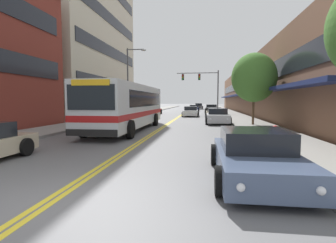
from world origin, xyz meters
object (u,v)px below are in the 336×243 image
at_px(car_black_parked_right_far, 211,109).
at_px(car_white_moving_third, 191,112).
at_px(car_dark_grey_moving_second, 199,106).
at_px(fire_hydrant, 275,136).
at_px(car_charcoal_parked_left_mid, 143,112).
at_px(street_lamp_left_far, 130,77).
at_px(street_tree_right_mid, 254,78).
at_px(city_bus, 128,105).
at_px(car_navy_moving_lead, 194,108).
at_px(car_silver_parked_right_end, 218,116).
at_px(traffic_signal_mast, 204,83).
at_px(car_red_parked_left_near, 153,110).
at_px(car_beige_parked_right_mid, 214,113).
at_px(car_slate_blue_parked_right_foreground, 255,156).

height_order(car_black_parked_right_far, car_white_moving_third, car_black_parked_right_far).
height_order(car_dark_grey_moving_second, fire_hydrant, car_dark_grey_moving_second).
relative_size(car_charcoal_parked_left_mid, car_white_moving_third, 0.94).
xyz_separation_m(street_lamp_left_far, street_tree_right_mid, (11.97, -7.18, -0.80)).
bearing_deg(car_black_parked_right_far, city_bus, -103.95).
height_order(city_bus, car_charcoal_parked_left_mid, city_bus).
bearing_deg(car_navy_moving_lead, car_charcoal_parked_left_mid, -105.32).
height_order(car_silver_parked_right_end, street_tree_right_mid, street_tree_right_mid).
distance_m(traffic_signal_mast, street_tree_right_mid, 19.25).
bearing_deg(car_silver_parked_right_end, street_tree_right_mid, -42.27).
bearing_deg(car_silver_parked_right_end, fire_hydrant, -82.77).
bearing_deg(car_white_moving_third, fire_hydrant, -78.92).
height_order(car_red_parked_left_near, car_charcoal_parked_left_mid, car_charcoal_parked_left_mid).
bearing_deg(car_beige_parked_right_mid, fire_hydrant, -85.73).
height_order(traffic_signal_mast, fire_hydrant, traffic_signal_mast).
xyz_separation_m(car_charcoal_parked_left_mid, fire_hydrant, (10.35, -21.04, -0.03)).
height_order(car_red_parked_left_near, car_navy_moving_lead, car_red_parked_left_near).
distance_m(car_navy_moving_lead, street_lamp_left_far, 25.04).
xyz_separation_m(car_navy_moving_lead, traffic_signal_mast, (1.88, -12.27, 4.11)).
bearing_deg(traffic_signal_mast, car_black_parked_right_far, 70.49).
distance_m(car_black_parked_right_far, car_navy_moving_lead, 9.17).
relative_size(city_bus, car_red_parked_left_near, 2.59).
height_order(car_slate_blue_parked_right_foreground, car_dark_grey_moving_second, car_dark_grey_moving_second).
bearing_deg(car_navy_moving_lead, city_bus, -95.45).
bearing_deg(car_slate_blue_parked_right_foreground, street_lamp_left_far, 113.68).
distance_m(car_charcoal_parked_left_mid, street_lamp_left_far, 5.36).
xyz_separation_m(car_red_parked_left_near, car_white_moving_third, (5.80, -4.43, -0.01)).
distance_m(car_dark_grey_moving_second, traffic_signal_mast, 22.76).
bearing_deg(street_lamp_left_far, car_red_parked_left_near, 86.23).
xyz_separation_m(car_slate_blue_parked_right_foreground, car_beige_parked_right_mid, (-0.08, 25.35, -0.03)).
bearing_deg(city_bus, car_white_moving_third, 77.61).
relative_size(car_silver_parked_right_end, traffic_signal_mast, 0.74).
relative_size(car_black_parked_right_far, car_silver_parked_right_end, 0.98).
height_order(car_beige_parked_right_mid, car_silver_parked_right_end, car_silver_parked_right_end).
distance_m(city_bus, fire_hydrant, 10.58).
distance_m(car_slate_blue_parked_right_foreground, car_navy_moving_lead, 45.55).
height_order(car_slate_blue_parked_right_foreground, car_beige_parked_right_mid, car_slate_blue_parked_right_foreground).
bearing_deg(street_lamp_left_far, car_beige_parked_right_mid, 22.31).
bearing_deg(street_lamp_left_far, car_silver_parked_right_end, -27.15).
bearing_deg(car_silver_parked_right_end, car_charcoal_parked_left_mid, 136.44).
distance_m(car_slate_blue_parked_right_foreground, car_black_parked_right_far, 36.83).
bearing_deg(street_lamp_left_far, car_navy_moving_lead, 75.48).
distance_m(car_black_parked_right_far, street_tree_right_mid, 22.87).
bearing_deg(city_bus, car_dark_grey_moving_second, 84.81).
bearing_deg(car_white_moving_third, street_lamp_left_far, -139.83).
height_order(car_silver_parked_right_end, car_navy_moving_lead, car_silver_parked_right_end).
height_order(car_charcoal_parked_left_mid, fire_hydrant, car_charcoal_parked_left_mid).
height_order(city_bus, fire_hydrant, city_bus).
bearing_deg(city_bus, car_charcoal_parked_left_mid, 99.07).
bearing_deg(city_bus, car_navy_moving_lead, 84.55).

